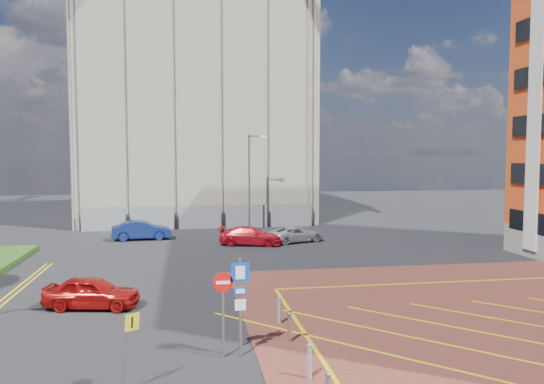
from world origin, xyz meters
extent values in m
plane|color=black|center=(0.00, 0.00, 0.00)|extent=(140.00, 140.00, 0.00)
cylinder|color=#9EA0A8|center=(4.00, 28.00, 4.00)|extent=(0.16, 0.16, 8.00)
cylinder|color=#9EA0A8|center=(4.60, 28.00, 7.88)|extent=(1.20, 0.10, 0.10)
cube|color=silver|center=(5.20, 28.00, 7.85)|extent=(0.50, 0.15, 0.12)
cylinder|color=#9EA0A8|center=(0.50, 1.00, 1.60)|extent=(0.10, 0.10, 3.20)
cube|color=#093DAB|center=(0.50, 0.97, 2.75)|extent=(0.60, 0.04, 0.60)
cube|color=white|center=(0.50, 0.94, 2.75)|extent=(0.30, 0.02, 0.42)
cube|color=#093DAB|center=(0.50, 0.97, 2.15)|extent=(0.40, 0.04, 0.25)
cube|color=white|center=(0.50, 0.94, 2.15)|extent=(0.28, 0.02, 0.14)
cube|color=white|center=(0.50, 0.97, 1.70)|extent=(0.35, 0.04, 0.35)
cylinder|color=#9EA0A8|center=(-0.05, 1.00, 1.35)|extent=(0.08, 0.08, 2.70)
cylinder|color=red|center=(-0.05, 0.97, 2.45)|extent=(0.64, 0.04, 0.64)
cube|color=white|center=(-0.05, 0.94, 2.45)|extent=(0.44, 0.02, 0.10)
cylinder|color=#9EA0A8|center=(-2.85, -1.16, 1.10)|extent=(0.26, 0.08, 2.20)
cube|color=yellow|center=(-2.63, -1.19, 2.00)|extent=(0.37, 0.37, 0.49)
cylinder|color=black|center=(2.30, -1.00, 0.47)|extent=(0.14, 0.14, 0.90)
cylinder|color=#9EA0A8|center=(2.30, 2.00, 0.47)|extent=(0.14, 0.14, 0.90)
cylinder|color=black|center=(2.30, 4.00, 0.47)|extent=(0.14, 0.14, 0.90)
cube|color=#9D9781|center=(0.00, 40.00, 11.00)|extent=(21.20, 19.20, 22.00)
cube|color=gold|center=(2.00, 42.00, 17.00)|extent=(0.90, 0.90, 34.00)
cube|color=gray|center=(1.00, 30.00, 1.00)|extent=(21.60, 0.06, 2.00)
imported|color=#9E0F0D|center=(-5.12, 7.30, 0.67)|extent=(4.16, 2.28, 1.34)
imported|color=navy|center=(-4.48, 24.97, 0.72)|extent=(4.48, 1.86, 1.44)
imported|color=red|center=(3.31, 21.38, 0.65)|extent=(4.78, 2.92, 1.29)
imported|color=silver|center=(6.77, 22.13, 0.57)|extent=(4.48, 3.13, 1.14)
camera|label=1|loc=(-1.16, -15.47, 6.53)|focal=35.00mm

